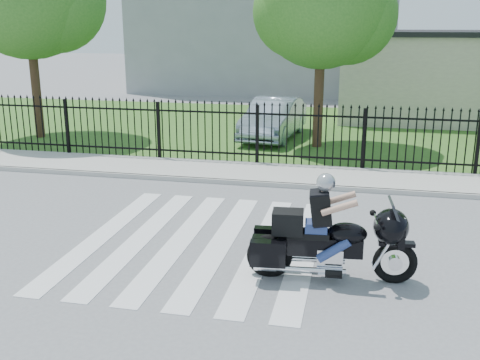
# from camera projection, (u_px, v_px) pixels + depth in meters

# --- Properties ---
(ground) EXTENTS (120.00, 120.00, 0.00)m
(ground) POSITION_uv_depth(u_px,v_px,m) (200.00, 242.00, 10.79)
(ground) COLOR slate
(ground) RESTS_ON ground
(crosswalk) EXTENTS (5.00, 5.50, 0.01)m
(crosswalk) POSITION_uv_depth(u_px,v_px,m) (200.00, 242.00, 10.79)
(crosswalk) COLOR silver
(crosswalk) RESTS_ON ground
(sidewalk) EXTENTS (40.00, 2.00, 0.12)m
(sidewalk) POSITION_uv_depth(u_px,v_px,m) (250.00, 173.00, 15.47)
(sidewalk) COLOR #ADAAA3
(sidewalk) RESTS_ON ground
(curb) EXTENTS (40.00, 0.12, 0.12)m
(curb) POSITION_uv_depth(u_px,v_px,m) (243.00, 183.00, 14.53)
(curb) COLOR #ADAAA3
(curb) RESTS_ON ground
(grass_strip) EXTENTS (40.00, 12.00, 0.02)m
(grass_strip) POSITION_uv_depth(u_px,v_px,m) (285.00, 129.00, 22.07)
(grass_strip) COLOR #315C1F
(grass_strip) RESTS_ON ground
(iron_fence) EXTENTS (26.00, 0.04, 1.80)m
(iron_fence) POSITION_uv_depth(u_px,v_px,m) (257.00, 136.00, 16.18)
(iron_fence) COLOR black
(iron_fence) RESTS_ON ground
(tree_mid) EXTENTS (4.20, 4.20, 6.78)m
(tree_mid) POSITION_uv_depth(u_px,v_px,m) (322.00, 2.00, 17.67)
(tree_mid) COLOR #382316
(tree_mid) RESTS_ON ground
(building_low) EXTENTS (10.00, 6.00, 3.50)m
(building_low) POSITION_uv_depth(u_px,v_px,m) (461.00, 78.00, 23.94)
(building_low) COLOR beige
(building_low) RESTS_ON ground
(building_low_roof) EXTENTS (10.20, 6.20, 0.20)m
(building_low_roof) POSITION_uv_depth(u_px,v_px,m) (466.00, 33.00, 23.44)
(building_low_roof) COLOR black
(building_low_roof) RESTS_ON building_low
(motorcycle_rider) EXTENTS (2.78, 0.98, 1.83)m
(motorcycle_rider) POSITION_uv_depth(u_px,v_px,m) (327.00, 236.00, 9.07)
(motorcycle_rider) COLOR black
(motorcycle_rider) RESTS_ON ground
(parked_car) EXTENTS (1.96, 4.47, 1.43)m
(parked_car) POSITION_uv_depth(u_px,v_px,m) (274.00, 118.00, 20.12)
(parked_car) COLOR #8C9BB0
(parked_car) RESTS_ON grass_strip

